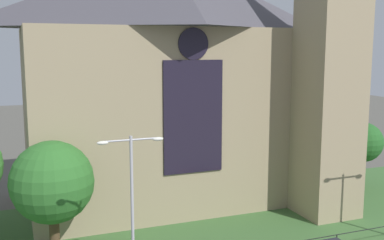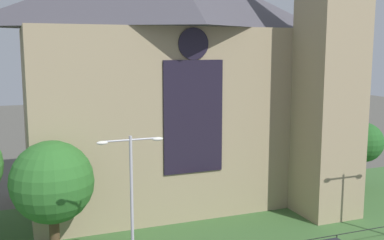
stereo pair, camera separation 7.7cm
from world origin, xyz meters
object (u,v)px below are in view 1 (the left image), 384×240
tree_right_far (363,143)px  church_building (178,76)px  tree_right_near (335,154)px  tree_left_near (52,182)px  streetlamp_near (132,194)px

tree_right_far → church_building: bearing=170.7°
tree_right_near → tree_left_near: 20.61m
tree_left_near → church_building: bearing=34.1°
church_building → tree_left_near: (-10.61, -7.20, -5.80)m
tree_left_near → streetlamp_near: bearing=-61.6°
tree_left_near → streetlamp_near: streetlamp_near is taller
tree_left_near → streetlamp_near: size_ratio=0.86×
tree_right_far → tree_left_near: (-27.34, -4.45, 0.41)m
church_building → tree_right_far: church_building is taller
church_building → tree_left_near: size_ratio=3.70×
tree_right_near → church_building: bearing=143.5°
church_building → streetlamp_near: 16.10m
tree_right_near → tree_left_near: bearing=179.4°
tree_right_far → streetlamp_near: 26.26m
tree_right_near → tree_right_far: size_ratio=1.10×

